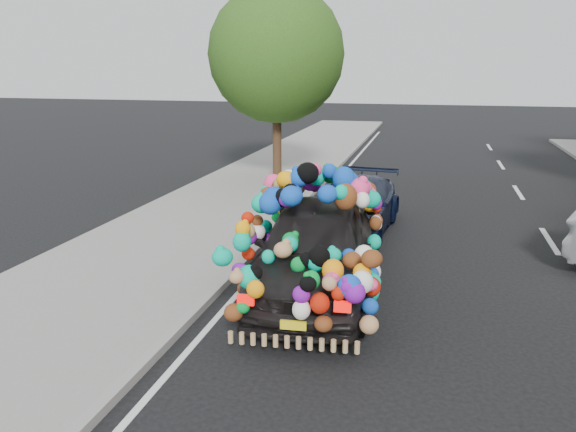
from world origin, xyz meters
name	(u,v)px	position (x,y,z in m)	size (l,w,h in m)	color
ground	(353,320)	(0.00, 0.00, 0.00)	(100.00, 100.00, 0.00)	black
sidewalk	(98,289)	(-4.30, 0.00, 0.06)	(4.00, 60.00, 0.12)	gray
kerb	(206,301)	(-2.35, 0.00, 0.07)	(0.15, 60.00, 0.13)	gray
tree_near_sidewalk	(277,54)	(-3.80, 9.50, 4.02)	(4.20, 4.20, 6.13)	#332114
plush_art_car	(316,227)	(-0.78, 0.96, 1.13)	(2.57, 4.90, 2.20)	black
navy_sedan	(353,207)	(-0.65, 4.50, 0.61)	(1.71, 4.20, 1.22)	black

